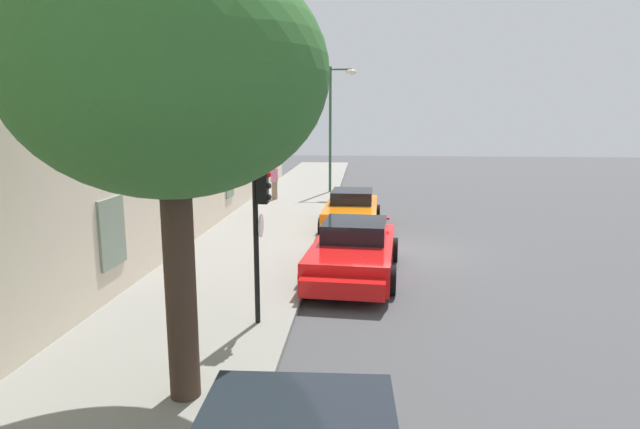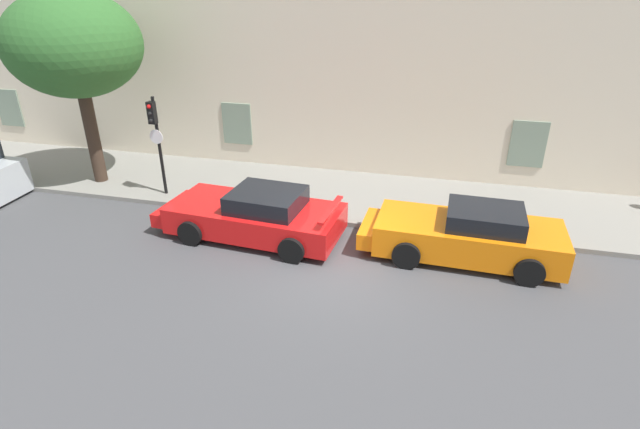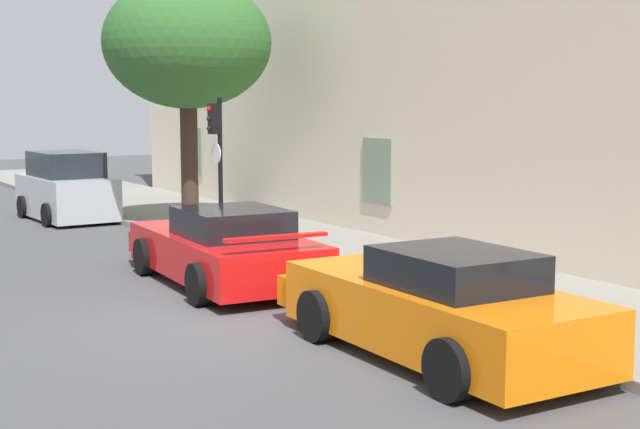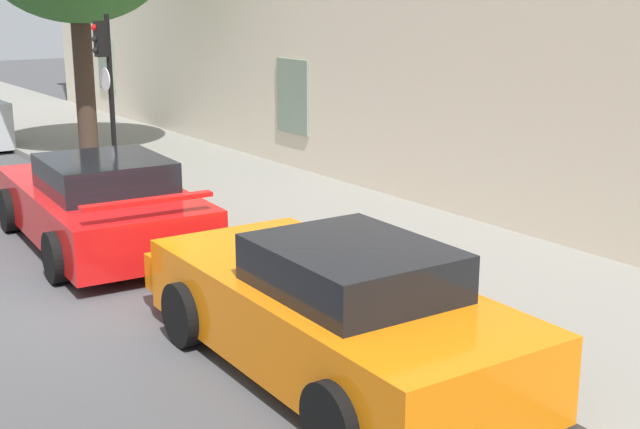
# 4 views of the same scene
# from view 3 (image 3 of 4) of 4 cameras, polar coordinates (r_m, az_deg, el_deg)

# --- Properties ---
(ground_plane) EXTENTS (80.00, 80.00, 0.00)m
(ground_plane) POSITION_cam_3_polar(r_m,az_deg,el_deg) (13.43, -5.95, -6.57)
(ground_plane) COLOR #444447
(sidewalk) EXTENTS (60.00, 4.07, 0.14)m
(sidewalk) POSITION_cam_3_polar(r_m,az_deg,el_deg) (15.74, 8.29, -4.32)
(sidewalk) COLOR gray
(sidewalk) RESTS_ON ground
(sportscar_red_lead) EXTENTS (5.17, 2.51, 1.36)m
(sportscar_red_lead) POSITION_cam_3_polar(r_m,az_deg,el_deg) (16.06, -6.22, -2.12)
(sportscar_red_lead) COLOR red
(sportscar_red_lead) RESTS_ON ground
(sportscar_yellow_flank) EXTENTS (4.99, 2.17, 1.40)m
(sportscar_yellow_flank) POSITION_cam_3_polar(r_m,az_deg,el_deg) (11.52, 6.86, -5.71)
(sportscar_yellow_flank) COLOR orange
(sportscar_yellow_flank) RESTS_ON ground
(hatchback_parked) EXTENTS (3.70, 2.00, 1.84)m
(hatchback_parked) POSITION_cam_3_polar(r_m,az_deg,el_deg) (25.31, -15.63, 1.53)
(hatchback_parked) COLOR #B2B7BC
(hatchback_parked) RESTS_ON ground
(tree_near_kerb) EXTENTS (4.09, 4.09, 6.04)m
(tree_near_kerb) POSITION_cam_3_polar(r_m,az_deg,el_deg) (22.61, -8.33, 10.55)
(tree_near_kerb) COLOR #38281E
(tree_near_kerb) RESTS_ON sidewalk
(traffic_light) EXTENTS (0.44, 0.36, 3.11)m
(traffic_light) POSITION_cam_3_polar(r_m,az_deg,el_deg) (19.85, -6.50, 4.44)
(traffic_light) COLOR black
(traffic_light) RESTS_ON sidewalk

